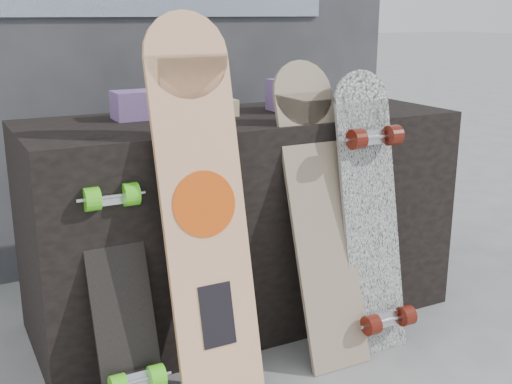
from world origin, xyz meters
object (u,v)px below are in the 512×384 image
vendor_table (242,219)px  skateboard_dark (118,271)px  longboard_celtic (319,204)px  longboard_cascadia (372,210)px  longboard_geisha (203,198)px

vendor_table → skateboard_dark: bearing=-150.1°
vendor_table → longboard_celtic: longboard_celtic is taller
vendor_table → longboard_cascadia: longboard_cascadia is taller
vendor_table → longboard_celtic: 0.40m
vendor_table → longboard_cascadia: (0.31, -0.41, 0.10)m
longboard_geisha → skateboard_dark: size_ratio=1.44×
skateboard_dark → longboard_cascadia: bearing=-4.6°
longboard_geisha → skateboard_dark: longboard_geisha is taller
longboard_geisha → longboard_cascadia: size_ratio=1.20×
vendor_table → skateboard_dark: skateboard_dark is taller
vendor_table → skateboard_dark: 0.67m
longboard_geisha → longboard_celtic: longboard_geisha is taller
longboard_cascadia → skateboard_dark: 0.90m
vendor_table → skateboard_dark: (-0.58, -0.33, 0.02)m
skateboard_dark → vendor_table: bearing=29.9°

